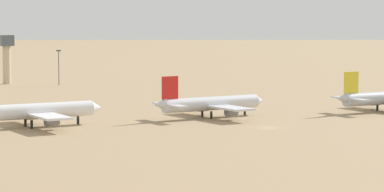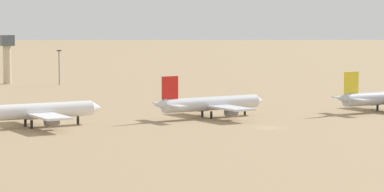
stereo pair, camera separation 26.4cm
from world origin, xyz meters
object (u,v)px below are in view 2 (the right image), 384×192
Objects in this scene: light_pole_mid at (59,65)px; parked_jet_red_3 at (210,104)px; parked_jet_orange_2 at (32,111)px; control_tower at (7,54)px.

parked_jet_red_3 is at bearing -90.51° from light_pole_mid.
parked_jet_orange_2 is 2.67× the size of light_pole_mid.
light_pole_mid is (16.81, -14.88, -3.75)m from control_tower.
control_tower reaches higher than parked_jet_red_3.
light_pole_mid is at bearing 84.22° from parked_jet_red_3.
parked_jet_orange_2 is 48.93m from parked_jet_red_3.
parked_jet_orange_2 is at bearing 172.78° from parked_jet_red_3.
light_pole_mid reaches higher than parked_jet_red_3.
parked_jet_red_3 is (48.90, -1.66, -0.16)m from parked_jet_orange_2.
light_pole_mid is (50.05, 127.31, 4.10)m from parked_jet_orange_2.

